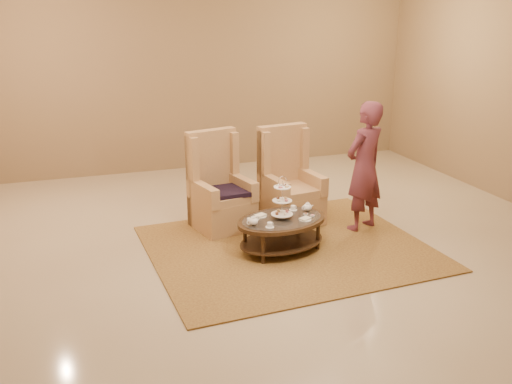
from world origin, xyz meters
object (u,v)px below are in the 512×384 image
object	(u,v)px
armchair_left	(219,196)
armchair_right	(288,190)
person	(364,167)
tea_table	(282,224)

from	to	relation	value
armchair_left	armchair_right	xyz separation A→B (m)	(0.94, -0.06, 0.00)
person	tea_table	bearing A→B (deg)	-7.19
tea_table	person	world-z (taller)	person
tea_table	armchair_right	bearing A→B (deg)	51.47
armchair_left	tea_table	bearing A→B (deg)	-77.62
armchair_right	person	distance (m)	1.07
armchair_right	person	bearing A→B (deg)	-45.74
armchair_left	armchair_right	distance (m)	0.94
tea_table	person	bearing A→B (deg)	2.63
armchair_left	person	bearing A→B (deg)	-34.39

